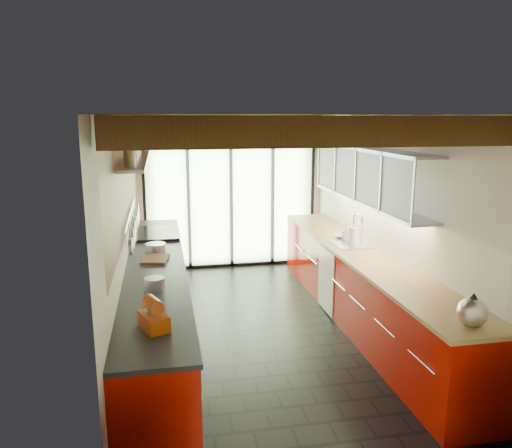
# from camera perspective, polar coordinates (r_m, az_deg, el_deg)

# --- Properties ---
(ground) EXTENTS (5.50, 5.50, 0.00)m
(ground) POSITION_cam_1_polar(r_m,az_deg,el_deg) (6.32, 0.78, -11.91)
(ground) COLOR black
(ground) RESTS_ON ground
(room_shell) EXTENTS (5.50, 5.50, 5.50)m
(room_shell) POSITION_cam_1_polar(r_m,az_deg,el_deg) (5.84, 0.83, 3.05)
(room_shell) COLOR silver
(room_shell) RESTS_ON ground
(ceiling_beams) EXTENTS (3.14, 5.06, 4.90)m
(ceiling_beams) POSITION_cam_1_polar(r_m,az_deg,el_deg) (6.14, 0.13, 11.08)
(ceiling_beams) COLOR #593316
(ceiling_beams) RESTS_ON ground
(glass_door) EXTENTS (2.95, 0.10, 2.90)m
(glass_door) POSITION_cam_1_polar(r_m,az_deg,el_deg) (8.47, -2.88, 5.96)
(glass_door) COLOR #C6EAAD
(glass_door) RESTS_ON ground
(left_counter) EXTENTS (0.68, 5.00, 0.92)m
(left_counter) POSITION_cam_1_polar(r_m,az_deg,el_deg) (6.04, -11.28, -8.63)
(left_counter) COLOR #AE0F02
(left_counter) RESTS_ON ground
(range_stove) EXTENTS (0.66, 0.90, 0.97)m
(range_stove) POSITION_cam_1_polar(r_m,az_deg,el_deg) (7.41, -11.25, -4.59)
(range_stove) COLOR silver
(range_stove) RESTS_ON ground
(right_counter) EXTENTS (0.68, 5.00, 0.92)m
(right_counter) POSITION_cam_1_polar(r_m,az_deg,el_deg) (6.51, 11.93, -7.08)
(right_counter) COLOR #AE0F02
(right_counter) RESTS_ON ground
(sink_assembly) EXTENTS (0.45, 0.52, 0.43)m
(sink_assembly) POSITION_cam_1_polar(r_m,az_deg,el_deg) (6.73, 10.92, -1.97)
(sink_assembly) COLOR silver
(sink_assembly) RESTS_ON right_counter
(upper_cabinets_right) EXTENTS (0.34, 3.00, 3.00)m
(upper_cabinets_right) POSITION_cam_1_polar(r_m,az_deg,el_deg) (6.53, 12.73, 5.47)
(upper_cabinets_right) COLOR silver
(upper_cabinets_right) RESTS_ON ground
(left_wall_fixtures) EXTENTS (0.28, 2.60, 0.96)m
(left_wall_fixtures) POSITION_cam_1_polar(r_m,az_deg,el_deg) (5.96, -13.70, 4.33)
(left_wall_fixtures) COLOR silver
(left_wall_fixtures) RESTS_ON ground
(stand_mixer) EXTENTS (0.27, 0.34, 0.27)m
(stand_mixer) POSITION_cam_1_polar(r_m,az_deg,el_deg) (4.13, -11.62, -10.25)
(stand_mixer) COLOR #BD450F
(stand_mixer) RESTS_ON left_counter
(pot_large) EXTENTS (0.24, 0.24, 0.13)m
(pot_large) POSITION_cam_1_polar(r_m,az_deg,el_deg) (5.00, -11.51, -6.73)
(pot_large) COLOR silver
(pot_large) RESTS_ON left_counter
(pot_small) EXTENTS (0.32, 0.32, 0.10)m
(pot_small) POSITION_cam_1_polar(r_m,az_deg,el_deg) (6.41, -11.41, -2.63)
(pot_small) COLOR silver
(pot_small) RESTS_ON left_counter
(cutting_board) EXTENTS (0.35, 0.44, 0.03)m
(cutting_board) POSITION_cam_1_polar(r_m,az_deg,el_deg) (6.00, -11.42, -3.95)
(cutting_board) COLOR brown
(cutting_board) RESTS_ON left_counter
(kettle) EXTENTS (0.25, 0.30, 0.29)m
(kettle) POSITION_cam_1_polar(r_m,az_deg,el_deg) (4.46, 23.50, -9.05)
(kettle) COLOR silver
(kettle) RESTS_ON right_counter
(paper_towel) EXTENTS (0.11, 0.11, 0.29)m
(paper_towel) POSITION_cam_1_polar(r_m,az_deg,el_deg) (6.64, 11.04, -1.44)
(paper_towel) COLOR white
(paper_towel) RESTS_ON right_counter
(soap_bottle) EXTENTS (0.11, 0.11, 0.21)m
(soap_bottle) POSITION_cam_1_polar(r_m,az_deg,el_deg) (6.86, 10.29, -1.10)
(soap_bottle) COLOR silver
(soap_bottle) RESTS_ON right_counter
(bowl) EXTENTS (0.28, 0.28, 0.05)m
(bowl) POSITION_cam_1_polar(r_m,az_deg,el_deg) (7.02, 9.82, -1.46)
(bowl) COLOR silver
(bowl) RESTS_ON right_counter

